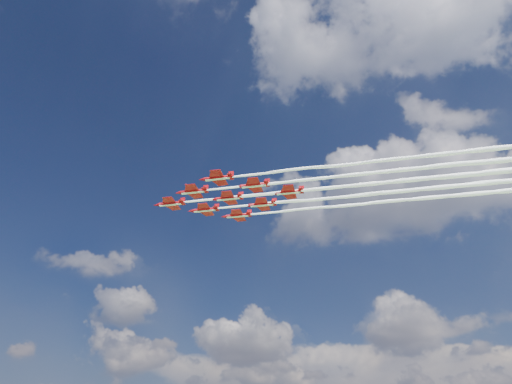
# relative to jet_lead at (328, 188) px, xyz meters

# --- Properties ---
(jet_lead) EXTENTS (111.52, 39.22, 2.84)m
(jet_lead) POSITION_rel_jet_lead_xyz_m (0.00, 0.00, 0.00)
(jet_lead) COLOR #A80910
(jet_row2_port) EXTENTS (111.52, 39.22, 2.84)m
(jet_row2_port) POSITION_rel_jet_lead_xyz_m (11.92, -3.36, 0.00)
(jet_row2_port) COLOR #A80910
(jet_row2_starb) EXTENTS (111.52, 39.22, 2.84)m
(jet_row2_starb) POSITION_rel_jet_lead_xyz_m (7.80, 9.61, 0.00)
(jet_row2_starb) COLOR #A80910
(jet_row3_port) EXTENTS (111.52, 39.22, 2.84)m
(jet_row3_port) POSITION_rel_jet_lead_xyz_m (23.83, -6.71, 0.00)
(jet_row3_port) COLOR #A80910
(jet_row3_centre) EXTENTS (111.52, 39.22, 2.84)m
(jet_row3_centre) POSITION_rel_jet_lead_xyz_m (19.71, 6.26, 0.00)
(jet_row3_centre) COLOR #A80910
(jet_row3_starb) EXTENTS (111.52, 39.22, 2.84)m
(jet_row3_starb) POSITION_rel_jet_lead_xyz_m (15.59, 19.23, 0.00)
(jet_row3_starb) COLOR #A80910
(jet_row4_port) EXTENTS (111.52, 39.22, 2.84)m
(jet_row4_port) POSITION_rel_jet_lead_xyz_m (31.63, 2.90, 0.00)
(jet_row4_port) COLOR #A80910
(jet_row4_starb) EXTENTS (111.52, 39.22, 2.84)m
(jet_row4_starb) POSITION_rel_jet_lead_xyz_m (27.51, 15.87, 0.00)
(jet_row4_starb) COLOR #A80910
(jet_tail) EXTENTS (111.52, 39.22, 2.84)m
(jet_tail) POSITION_rel_jet_lead_xyz_m (39.42, 12.52, 0.00)
(jet_tail) COLOR #A80910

